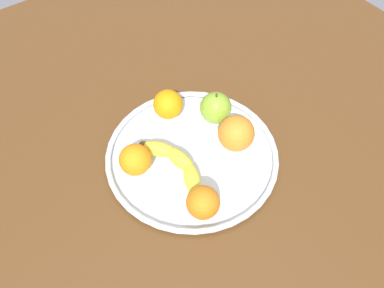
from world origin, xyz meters
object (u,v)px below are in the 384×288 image
(apple, at_px, (216,108))
(orange_back_right, at_px, (236,133))
(banana, at_px, (175,161))
(orange_front_right, at_px, (203,202))
(orange_back_left, at_px, (168,104))
(fruit_bowl, at_px, (192,155))
(orange_center, at_px, (135,160))

(apple, distance_m, orange_back_right, 0.08)
(banana, xyz_separation_m, orange_front_right, (-0.12, 0.02, 0.02))
(banana, distance_m, orange_front_right, 0.12)
(orange_back_left, bearing_deg, orange_front_right, 160.96)
(fruit_bowl, bearing_deg, apple, -64.12)
(banana, relative_size, orange_front_right, 2.81)
(banana, bearing_deg, apple, -77.38)
(fruit_bowl, distance_m, apple, 0.12)
(orange_center, distance_m, orange_front_right, 0.16)
(orange_back_right, bearing_deg, fruit_bowl, 67.55)
(orange_back_left, height_order, orange_front_right, orange_back_left)
(orange_front_right, bearing_deg, orange_back_right, -59.87)
(banana, bearing_deg, orange_front_right, 164.27)
(orange_back_right, distance_m, orange_back_left, 0.17)
(orange_back_right, relative_size, orange_front_right, 1.20)
(fruit_bowl, bearing_deg, orange_front_right, 152.74)
(orange_back_left, xyz_separation_m, orange_front_right, (-0.24, 0.08, -0.00))
(apple, relative_size, orange_center, 1.21)
(fruit_bowl, relative_size, orange_center, 5.66)
(orange_center, relative_size, orange_back_left, 0.98)
(fruit_bowl, bearing_deg, orange_center, 74.07)
(apple, height_order, orange_front_right, apple)
(orange_back_right, bearing_deg, orange_back_left, 23.50)
(orange_back_right, distance_m, orange_center, 0.21)
(banana, height_order, orange_back_right, orange_back_right)
(fruit_bowl, xyz_separation_m, orange_center, (0.03, 0.12, 0.04))
(fruit_bowl, relative_size, banana, 2.04)
(apple, bearing_deg, orange_center, 93.87)
(fruit_bowl, height_order, orange_front_right, orange_front_right)
(orange_back_right, distance_m, orange_front_right, 0.17)
(apple, relative_size, orange_front_right, 1.22)
(orange_center, distance_m, orange_back_left, 0.16)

